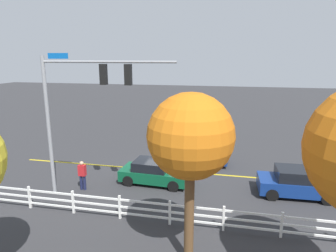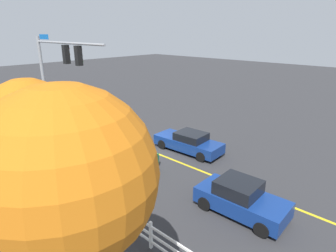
{
  "view_description": "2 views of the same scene",
  "coord_description": "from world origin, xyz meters",
  "px_view_note": "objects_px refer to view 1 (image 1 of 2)",
  "views": [
    {
      "loc": [
        -4.21,
        17.84,
        7.32
      ],
      "look_at": [
        -0.47,
        0.3,
        3.12
      ],
      "focal_mm": 31.38,
      "sensor_mm": 36.0,
      "label": 1
    },
    {
      "loc": [
        -12.87,
        12.11,
        7.72
      ],
      "look_at": [
        -1.65,
        0.02,
        2.17
      ],
      "focal_mm": 30.3,
      "sensor_mm": 36.0,
      "label": 2
    }
  ],
  "objects_px": {
    "car_2": "(295,183)",
    "car_0": "(154,172)",
    "car_1": "(194,155)",
    "pedestrian": "(82,174)",
    "tree_1": "(191,137)"
  },
  "relations": [
    {
      "from": "car_0",
      "to": "pedestrian",
      "type": "bearing_deg",
      "value": -151.87
    },
    {
      "from": "car_0",
      "to": "pedestrian",
      "type": "relative_size",
      "value": 2.41
    },
    {
      "from": "car_2",
      "to": "car_0",
      "type": "bearing_deg",
      "value": 178.59
    },
    {
      "from": "car_1",
      "to": "car_2",
      "type": "xyz_separation_m",
      "value": [
        -5.97,
        3.77,
        0.07
      ]
    },
    {
      "from": "car_1",
      "to": "pedestrian",
      "type": "distance_m",
      "value": 7.87
    },
    {
      "from": "pedestrian",
      "to": "car_2",
      "type": "bearing_deg",
      "value": -82.18
    },
    {
      "from": "car_1",
      "to": "tree_1",
      "type": "bearing_deg",
      "value": 93.11
    },
    {
      "from": "pedestrian",
      "to": "tree_1",
      "type": "distance_m",
      "value": 9.06
    },
    {
      "from": "car_2",
      "to": "pedestrian",
      "type": "distance_m",
      "value": 11.72
    },
    {
      "from": "tree_1",
      "to": "car_0",
      "type": "bearing_deg",
      "value": -65.15
    },
    {
      "from": "car_0",
      "to": "car_2",
      "type": "xyz_separation_m",
      "value": [
        -7.89,
        -0.01,
        0.04
      ]
    },
    {
      "from": "car_2",
      "to": "tree_1",
      "type": "bearing_deg",
      "value": -128.42
    },
    {
      "from": "car_1",
      "to": "car_0",
      "type": "bearing_deg",
      "value": 60.1
    },
    {
      "from": "car_1",
      "to": "pedestrian",
      "type": "height_order",
      "value": "pedestrian"
    },
    {
      "from": "car_2",
      "to": "tree_1",
      "type": "xyz_separation_m",
      "value": [
        4.89,
        6.5,
        4.02
      ]
    }
  ]
}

